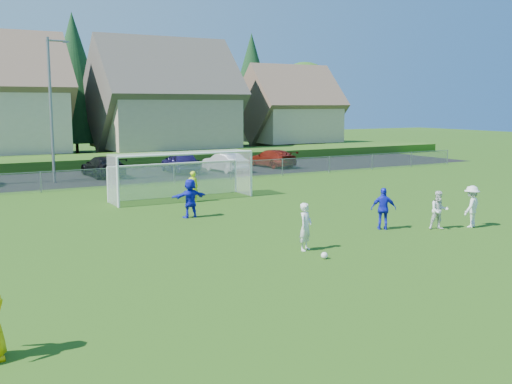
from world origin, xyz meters
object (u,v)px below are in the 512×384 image
at_px(player_white_b, 439,210).
at_px(car_e, 180,162).
at_px(soccer_ball, 324,255).
at_px(player_white_c, 471,206).
at_px(player_blue_b, 190,198).
at_px(soccer_goal, 180,168).
at_px(car_g, 272,158).
at_px(player_blue_a, 384,209).
at_px(car_f, 225,162).
at_px(car_d, 103,166).
at_px(player_white_a, 306,227).
at_px(goalkeeper, 193,187).

xyz_separation_m(player_white_b, car_e, (-1.45, 23.34, 0.01)).
xyz_separation_m(soccer_ball, player_white_b, (6.66, 1.49, 0.66)).
relative_size(player_white_b, car_e, 0.33).
xyz_separation_m(soccer_ball, player_white_c, (8.12, 1.17, 0.74)).
bearing_deg(player_blue_b, soccer_goal, -109.25).
bearing_deg(car_g, player_blue_b, 42.97).
height_order(player_blue_a, soccer_goal, soccer_goal).
height_order(car_f, soccer_goal, soccer_goal).
relative_size(player_white_b, player_blue_a, 0.92).
xyz_separation_m(player_white_b, car_d, (-6.93, 23.77, -0.06)).
bearing_deg(soccer_ball, player_blue_a, 28.48).
distance_m(soccer_ball, player_white_b, 6.85).
relative_size(player_blue_a, car_e, 0.36).
xyz_separation_m(player_blue_b, soccer_goal, (1.63, 5.06, 0.76)).
relative_size(player_white_a, player_white_c, 0.96).
distance_m(goalkeeper, car_d, 12.84).
relative_size(player_white_a, player_white_b, 1.06).
distance_m(player_white_a, soccer_goal, 12.52).
relative_size(player_white_c, car_g, 0.36).
height_order(player_blue_b, goalkeeper, player_blue_b).
xyz_separation_m(car_d, soccer_goal, (0.94, -11.53, 0.91)).
bearing_deg(player_blue_b, player_white_b, 135.30).
xyz_separation_m(goalkeeper, car_d, (-1.08, 12.79, -0.08)).
distance_m(player_white_c, car_d, 25.52).
bearing_deg(soccer_ball, car_e, 78.17).
bearing_deg(car_e, soccer_ball, 82.49).
bearing_deg(car_f, soccer_ball, 63.96).
height_order(soccer_ball, player_white_a, player_white_a).
height_order(soccer_ball, car_e, car_e).
distance_m(player_white_a, player_white_b, 6.56).
distance_m(soccer_ball, car_d, 25.28).
bearing_deg(car_d, player_white_c, 106.79).
bearing_deg(goalkeeper, player_blue_a, 120.20).
height_order(car_d, soccer_goal, soccer_goal).
relative_size(player_white_a, car_d, 0.33).
height_order(player_white_a, car_d, player_white_a).
distance_m(player_white_c, car_e, 23.85).
relative_size(car_f, car_g, 0.88).
height_order(player_white_c, car_f, player_white_c).
distance_m(player_white_c, car_g, 24.52).
xyz_separation_m(car_d, car_g, (13.36, -0.09, -0.03)).
distance_m(player_blue_a, soccer_goal, 11.91).
xyz_separation_m(player_blue_a, soccer_goal, (-4.05, 11.17, 0.79)).
bearing_deg(player_blue_a, car_e, -56.98).
bearing_deg(player_blue_a, car_g, -76.06).
xyz_separation_m(car_e, car_f, (3.14, -0.90, -0.10)).
height_order(player_blue_b, car_e, player_blue_b).
bearing_deg(car_g, soccer_ball, 55.90).
xyz_separation_m(soccer_ball, car_d, (-0.27, 25.27, 0.60)).
relative_size(player_white_b, player_blue_b, 0.89).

